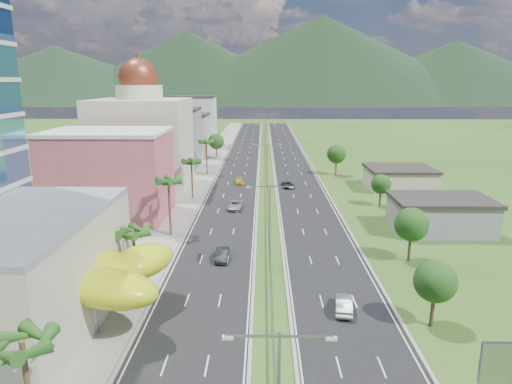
{
  "coord_description": "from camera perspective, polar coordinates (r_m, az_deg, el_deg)",
  "views": [
    {
      "loc": [
        -0.89,
        -46.46,
        23.83
      ],
      "look_at": [
        -1.97,
        22.61,
        7.0
      ],
      "focal_mm": 32.0,
      "sensor_mm": 36.0,
      "label": 1
    }
  ],
  "objects": [
    {
      "name": "shed_near",
      "position": [
        79.98,
        22.07,
        -2.81
      ],
      "size": [
        15.0,
        10.0,
        5.0
      ],
      "primitive_type": "cube",
      "color": "gray",
      "rests_on": "ground"
    },
    {
      "name": "palm_tree_d",
      "position": [
        94.04,
        -8.07,
        3.58
      ],
      "size": [
        3.6,
        3.6,
        8.6
      ],
      "color": "#47301C",
      "rests_on": "ground"
    },
    {
      "name": "domed_building",
      "position": [
        105.76,
        -14.05,
        6.51
      ],
      "size": [
        20.0,
        20.0,
        28.7
      ],
      "color": "beige",
      "rests_on": "ground"
    },
    {
      "name": "car_dark_far_right",
      "position": [
        104.98,
        3.98,
        0.96
      ],
      "size": [
        3.04,
        5.35,
        1.41
      ],
      "primitive_type": "imported",
      "rotation": [
        0.0,
        0.0,
        3.28
      ],
      "color": "black",
      "rests_on": "road_right"
    },
    {
      "name": "lime_canopy",
      "position": [
        50.22,
        -21.84,
        -9.38
      ],
      "size": [
        18.0,
        15.0,
        7.4
      ],
      "color": "#BFCD14",
      "rests_on": "ground"
    },
    {
      "name": "leafy_tree_ra",
      "position": [
        48.66,
        21.5,
        -10.38
      ],
      "size": [
        4.2,
        4.2,
        6.9
      ],
      "color": "#47301C",
      "rests_on": "ground"
    },
    {
      "name": "road_left",
      "position": [
        138.68,
        -1.85,
        3.8
      ],
      "size": [
        11.0,
        260.0,
        0.04
      ],
      "primitive_type": "cube",
      "color": "black",
      "rests_on": "ground"
    },
    {
      "name": "leafy_tree_lfar",
      "position": [
        143.38,
        -4.99,
        6.33
      ],
      "size": [
        4.9,
        4.9,
        8.05
      ],
      "color": "#47301C",
      "rests_on": "ground"
    },
    {
      "name": "median_guardrail",
      "position": [
        120.7,
        1.3,
        2.6
      ],
      "size": [
        0.1,
        216.06,
        0.76
      ],
      "color": "gray",
      "rests_on": "ground"
    },
    {
      "name": "palm_tree_b",
      "position": [
        53.32,
        -15.11,
        -5.13
      ],
      "size": [
        3.6,
        3.6,
        8.1
      ],
      "color": "#47301C",
      "rests_on": "ground"
    },
    {
      "name": "streetlight_median_b",
      "position": [
        58.99,
        1.73,
        -3.14
      ],
      "size": [
        6.04,
        0.25,
        11.0
      ],
      "color": "gray",
      "rests_on": "ground"
    },
    {
      "name": "streetlight_median_d",
      "position": [
        142.49,
        1.26,
        6.81
      ],
      "size": [
        6.04,
        0.25,
        11.0
      ],
      "color": "gray",
      "rests_on": "ground"
    },
    {
      "name": "leafy_tree_rd",
      "position": [
        119.39,
        10.02,
        4.69
      ],
      "size": [
        4.9,
        4.9,
        8.05
      ],
      "color": "#47301C",
      "rests_on": "ground"
    },
    {
      "name": "car_dark_left",
      "position": [
        62.93,
        -4.27,
        -7.82
      ],
      "size": [
        1.62,
        4.6,
        1.51
      ],
      "primitive_type": "imported",
      "rotation": [
        0.0,
        0.0,
        0.0
      ],
      "color": "black",
      "rests_on": "road_left"
    },
    {
      "name": "palm_tree_a",
      "position": [
        32.58,
        -27.15,
        -16.98
      ],
      "size": [
        3.6,
        3.6,
        9.1
      ],
      "color": "#47301C",
      "rests_on": "ground"
    },
    {
      "name": "road_right",
      "position": [
        138.77,
        4.36,
        3.78
      ],
      "size": [
        11.0,
        260.0,
        0.04
      ],
      "primitive_type": "cube",
      "color": "black",
      "rests_on": "ground"
    },
    {
      "name": "midrise_white",
      "position": [
        174.07,
        -7.82,
        8.68
      ],
      "size": [
        16.0,
        15.0,
        18.0
      ],
      "primitive_type": "cube",
      "color": "silver",
      "rests_on": "ground"
    },
    {
      "name": "car_yellow_far_left",
      "position": [
        108.42,
        -2.11,
        1.36
      ],
      "size": [
        2.11,
        4.52,
        1.28
      ],
      "primitive_type": "imported",
      "rotation": [
        0.0,
        0.0,
        0.07
      ],
      "color": "gold",
      "rests_on": "road_left"
    },
    {
      "name": "midrise_beige",
      "position": [
        151.73,
        -9.09,
        6.97
      ],
      "size": [
        16.0,
        15.0,
        13.0
      ],
      "primitive_type": "cube",
      "color": "#B7B197",
      "rests_on": "ground"
    },
    {
      "name": "mountain_ridge",
      "position": [
        500.75,
        8.02,
        10.84
      ],
      "size": [
        860.0,
        140.0,
        90.0
      ],
      "primitive_type": null,
      "color": "black",
      "rests_on": "ground"
    },
    {
      "name": "palm_tree_e",
      "position": [
        118.39,
        -6.23,
        6.08
      ],
      "size": [
        3.6,
        3.6,
        9.4
      ],
      "color": "#47301C",
      "rests_on": "ground"
    },
    {
      "name": "motorcycle",
      "position": [
        63.34,
        -7.06,
        -7.82
      ],
      "size": [
        0.69,
        2.13,
        1.35
      ],
      "primitive_type": "imported",
      "rotation": [
        0.0,
        0.0,
        -0.03
      ],
      "color": "black",
      "rests_on": "road_left"
    },
    {
      "name": "car_silver_mid_left",
      "position": [
        87.09,
        -2.6,
        -1.65
      ],
      "size": [
        2.95,
        5.65,
        1.52
      ],
      "primitive_type": "imported",
      "rotation": [
        0.0,
        0.0,
        -0.08
      ],
      "color": "#9FA1A6",
      "rests_on": "road_left"
    },
    {
      "name": "ground",
      "position": [
        52.22,
        1.83,
        -13.47
      ],
      "size": [
        500.0,
        500.0,
        0.0
      ],
      "primitive_type": "plane",
      "color": "#2D5119",
      "rests_on": "ground"
    },
    {
      "name": "midrise_grey",
      "position": [
        130.09,
        -10.76,
        6.47
      ],
      "size": [
        16.0,
        15.0,
        16.0
      ],
      "primitive_type": "cube",
      "color": "gray",
      "rests_on": "ground"
    },
    {
      "name": "leafy_tree_rc",
      "position": [
        91.53,
        15.36,
        0.92
      ],
      "size": [
        3.85,
        3.85,
        6.33
      ],
      "color": "#47301C",
      "rests_on": "ground"
    },
    {
      "name": "car_silver_right",
      "position": [
        50.6,
        10.93,
        -13.59
      ],
      "size": [
        2.41,
        5.09,
        1.61
      ],
      "primitive_type": "imported",
      "rotation": [
        0.0,
        0.0,
        2.99
      ],
      "color": "#96999D",
      "rests_on": "road_right"
    },
    {
      "name": "streetlight_median_c",
      "position": [
        97.96,
        1.41,
        3.65
      ],
      "size": [
        6.04,
        0.25,
        11.0
      ],
      "color": "gray",
      "rests_on": "ground"
    },
    {
      "name": "sidewalk_left",
      "position": [
        139.45,
        -5.76,
        3.81
      ],
      "size": [
        7.0,
        260.0,
        0.12
      ],
      "primitive_type": "cube",
      "color": "gray",
      "rests_on": "ground"
    },
    {
      "name": "palm_tree_c",
      "position": [
        71.66,
        -10.89,
        1.09
      ],
      "size": [
        3.6,
        3.6,
        9.6
      ],
      "color": "#47301C",
      "rests_on": "ground"
    },
    {
      "name": "pink_shophouse",
      "position": [
        84.6,
        -17.82,
        1.9
      ],
      "size": [
        20.0,
        15.0,
        15.0
      ],
      "primitive_type": "cube",
      "color": "#C35063",
      "rests_on": "ground"
    },
    {
      "name": "streetlight_median_e",
      "position": [
        187.24,
        1.18,
        8.46
      ],
      "size": [
        6.04,
        0.25,
        11.0
      ],
      "color": "gray",
      "rests_on": "ground"
    },
    {
      "name": "shed_far",
      "position": [
        108.24,
        17.47,
        1.53
      ],
      "size": [
        14.0,
        12.0,
        4.4
      ],
      "primitive_type": "cube",
      "color": "#B7B197",
      "rests_on": "ground"
    },
    {
      "name": "leafy_tree_rb",
      "position": [
        64.51,
        18.86,
        -3.87
      ],
      "size": [
        4.55,
        4.55,
        7.47
      ],
      "color": "#47301C",
      "rests_on": "ground"
    }
  ]
}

